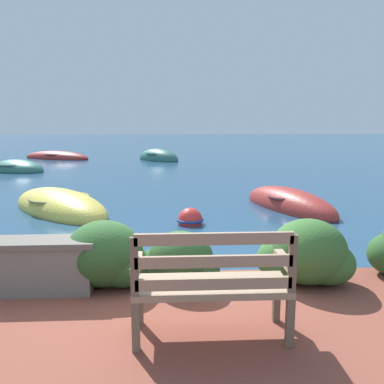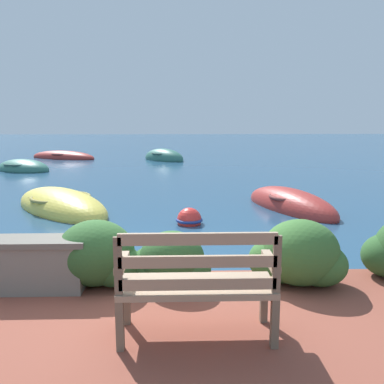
{
  "view_description": "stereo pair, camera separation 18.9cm",
  "coord_description": "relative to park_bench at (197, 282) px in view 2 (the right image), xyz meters",
  "views": [
    {
      "loc": [
        0.24,
        -4.69,
        2.0
      ],
      "look_at": [
        0.69,
        3.72,
        0.47
      ],
      "focal_mm": 40.0,
      "sensor_mm": 36.0,
      "label": 1
    },
    {
      "loc": [
        0.43,
        -4.7,
        2.0
      ],
      "look_at": [
        0.69,
        3.72,
        0.47
      ],
      "focal_mm": 40.0,
      "sensor_mm": 36.0,
      "label": 2
    }
  ],
  "objects": [
    {
      "name": "rowboat_mid",
      "position": [
        -2.63,
        5.75,
        -0.63
      ],
      "size": [
        2.99,
        3.2,
        0.8
      ],
      "rotation": [
        0.0,
        0.0,
        2.28
      ],
      "color": "#DBC64C",
      "rests_on": "ground_plane"
    },
    {
      "name": "hedge_clump_far_right",
      "position": [
        1.12,
        1.1,
        -0.18
      ],
      "size": [
        1.03,
        0.74,
        0.7
      ],
      "color": "#38662D",
      "rests_on": "patio_terrace"
    },
    {
      "name": "hedge_clump_centre",
      "position": [
        -1.03,
        1.16,
        -0.18
      ],
      "size": [
        1.02,
        0.74,
        0.7
      ],
      "color": "#2D5628",
      "rests_on": "patio_terrace"
    },
    {
      "name": "ground_plane",
      "position": [
        -0.57,
        1.51,
        -0.7
      ],
      "size": [
        80.0,
        80.0,
        0.0
      ],
      "color": "navy"
    },
    {
      "name": "rowboat_nearest",
      "position": [
        2.26,
        5.72,
        -0.64
      ],
      "size": [
        1.92,
        2.94,
        0.78
      ],
      "rotation": [
        0.0,
        0.0,
        5.11
      ],
      "color": "#9E2D28",
      "rests_on": "ground_plane"
    },
    {
      "name": "rowboat_outer",
      "position": [
        -0.8,
        15.83,
        -0.63
      ],
      "size": [
        2.32,
        2.37,
        0.89
      ],
      "rotation": [
        0.0,
        0.0,
        2.33
      ],
      "color": "#336B5B",
      "rests_on": "ground_plane"
    },
    {
      "name": "rowboat_distant",
      "position": [
        -5.49,
        16.73,
        -0.65
      ],
      "size": [
        3.49,
        2.29,
        0.63
      ],
      "rotation": [
        0.0,
        0.0,
        2.73
      ],
      "color": "#9E2D28",
      "rests_on": "ground_plane"
    },
    {
      "name": "rowboat_far",
      "position": [
        -5.79,
        12.39,
        -0.64
      ],
      "size": [
        2.59,
        2.23,
        0.72
      ],
      "rotation": [
        0.0,
        0.0,
        2.62
      ],
      "color": "#336B5B",
      "rests_on": "ground_plane"
    },
    {
      "name": "hedge_clump_right",
      "position": [
        -0.23,
        1.11,
        -0.23
      ],
      "size": [
        0.86,
        0.62,
        0.58
      ],
      "color": "#2D5628",
      "rests_on": "patio_terrace"
    },
    {
      "name": "park_bench",
      "position": [
        0.0,
        0.0,
        0.0
      ],
      "size": [
        1.26,
        0.48,
        0.93
      ],
      "rotation": [
        0.0,
        0.0,
        0.03
      ],
      "color": "brown",
      "rests_on": "patio_terrace"
    },
    {
      "name": "mooring_buoy",
      "position": [
        0.05,
        4.5,
        -0.62
      ],
      "size": [
        0.5,
        0.5,
        0.46
      ],
      "color": "red",
      "rests_on": "ground_plane"
    }
  ]
}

